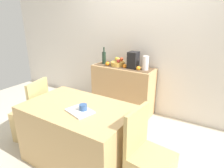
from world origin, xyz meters
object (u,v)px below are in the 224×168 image
at_px(ceramic_vase, 145,63).
at_px(dining_table, 79,134).
at_px(open_book, 80,111).
at_px(chair_near_window, 33,121).
at_px(coffee_maker, 133,60).
at_px(sideboard_console, 123,89).
at_px(fruit_bowl, 118,64).
at_px(wine_bottle, 104,58).
at_px(coffee_cup, 83,108).

xyz_separation_m(ceramic_vase, dining_table, (-0.21, -1.46, -0.60)).
relative_size(open_book, chair_near_window, 0.31).
relative_size(coffee_maker, ceramic_vase, 1.20).
distance_m(ceramic_vase, open_book, 1.56).
bearing_deg(open_book, sideboard_console, 117.17).
bearing_deg(fruit_bowl, ceramic_vase, 0.00).
distance_m(dining_table, chair_near_window, 0.90).
height_order(fruit_bowl, dining_table, fruit_bowl).
relative_size(sideboard_console, coffee_maker, 3.93).
height_order(sideboard_console, fruit_bowl, fruit_bowl).
relative_size(wine_bottle, open_book, 1.13).
xyz_separation_m(coffee_cup, chair_near_window, (-1.03, 0.06, -0.52)).
bearing_deg(chair_near_window, sideboard_console, 64.42).
bearing_deg(wine_bottle, coffee_maker, 0.00).
bearing_deg(sideboard_console, fruit_bowl, 180.00).
distance_m(wine_bottle, chair_near_window, 1.64).
bearing_deg(sideboard_console, coffee_maker, 0.00).
bearing_deg(dining_table, ceramic_vase, 81.76).
relative_size(dining_table, coffee_cup, 14.60).
height_order(sideboard_console, wine_bottle, wine_bottle).
bearing_deg(coffee_cup, dining_table, 157.43).
height_order(open_book, coffee_cup, coffee_cup).
relative_size(wine_bottle, coffee_maker, 1.10).
xyz_separation_m(coffee_maker, dining_table, (0.01, -1.46, -0.63)).
bearing_deg(open_book, chair_near_window, -169.36).
height_order(fruit_bowl, open_book, fruit_bowl).
distance_m(coffee_maker, dining_table, 1.59).
bearing_deg(open_book, ceramic_vase, 101.97).
distance_m(fruit_bowl, coffee_cup, 1.58).
height_order(sideboard_console, coffee_cup, sideboard_console).
relative_size(wine_bottle, ceramic_vase, 1.32).
bearing_deg(dining_table, fruit_bowl, 102.25).
xyz_separation_m(wine_bottle, open_book, (0.72, -1.54, -0.23)).
distance_m(coffee_maker, open_book, 1.57).
relative_size(sideboard_console, coffee_cup, 12.98).
bearing_deg(coffee_cup, sideboard_console, 102.61).
bearing_deg(sideboard_console, ceramic_vase, 0.00).
bearing_deg(sideboard_console, wine_bottle, 180.00).
bearing_deg(fruit_bowl, wine_bottle, 180.00).
relative_size(ceramic_vase, coffee_cup, 2.74).
height_order(ceramic_vase, coffee_cup, ceramic_vase).
bearing_deg(dining_table, wine_bottle, 112.76).
height_order(wine_bottle, chair_near_window, wine_bottle).
distance_m(dining_table, coffee_cup, 0.44).
bearing_deg(ceramic_vase, chair_near_window, -127.35).
distance_m(dining_table, open_book, 0.40).
relative_size(sideboard_console, ceramic_vase, 4.73).
height_order(coffee_maker, ceramic_vase, coffee_maker).
relative_size(wine_bottle, chair_near_window, 0.35).
height_order(dining_table, coffee_cup, coffee_cup).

